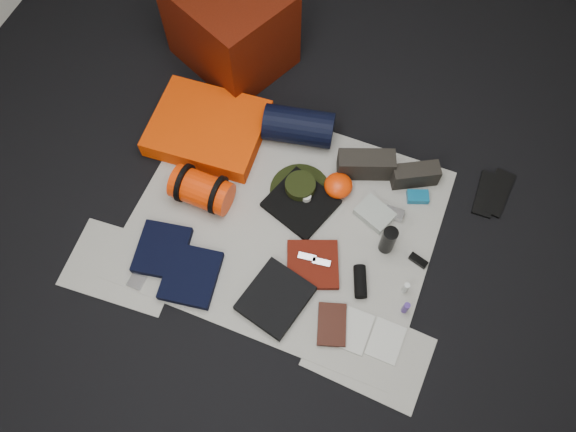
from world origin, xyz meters
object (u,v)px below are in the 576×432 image
at_px(compact_camera, 394,214).
at_px(paperback_book, 332,325).
at_px(red_cabinet, 231,25).
at_px(sleeping_pad, 208,128).
at_px(navy_duffel, 299,126).
at_px(water_bottle, 388,240).
at_px(stuff_sack, 202,190).

height_order(compact_camera, paperback_book, compact_camera).
height_order(red_cabinet, compact_camera, red_cabinet).
xyz_separation_m(sleeping_pad, paperback_book, (1.06, -0.81, -0.04)).
xyz_separation_m(red_cabinet, navy_duffel, (0.60, -0.42, -0.16)).
xyz_separation_m(red_cabinet, paperback_book, (1.16, -1.41, -0.25)).
bearing_deg(sleeping_pad, water_bottle, -14.53).
distance_m(navy_duffel, paperback_book, 1.14).
relative_size(stuff_sack, compact_camera, 3.12).
relative_size(red_cabinet, sleeping_pad, 1.02).
bearing_deg(water_bottle, paperback_book, -103.73).
xyz_separation_m(stuff_sack, compact_camera, (1.01, 0.29, -0.07)).
height_order(sleeping_pad, compact_camera, sleeping_pad).
relative_size(sleeping_pad, water_bottle, 3.22).
relative_size(red_cabinet, paperback_book, 2.95).
bearing_deg(stuff_sack, navy_duffel, 59.24).
bearing_deg(paperback_book, stuff_sack, 137.70).
bearing_deg(water_bottle, compact_camera, 94.35).
bearing_deg(compact_camera, navy_duffel, 155.28).
xyz_separation_m(red_cabinet, stuff_sack, (0.25, -0.99, -0.17)).
distance_m(sleeping_pad, paperback_book, 1.34).
height_order(red_cabinet, stuff_sack, red_cabinet).
distance_m(red_cabinet, compact_camera, 1.47).
bearing_deg(compact_camera, water_bottle, -87.24).
bearing_deg(compact_camera, sleeping_pad, 173.06).
bearing_deg(stuff_sack, water_bottle, 5.00).
bearing_deg(paperback_book, red_cabinet, 111.83).
xyz_separation_m(navy_duffel, paperback_book, (0.56, -0.99, -0.09)).
relative_size(red_cabinet, water_bottle, 3.27).
bearing_deg(sleeping_pad, compact_camera, -5.35).
height_order(navy_duffel, water_bottle, navy_duffel).
bearing_deg(sleeping_pad, red_cabinet, 99.44).
distance_m(sleeping_pad, compact_camera, 1.17).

